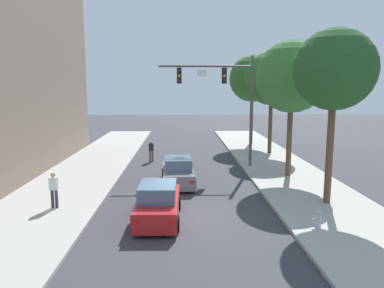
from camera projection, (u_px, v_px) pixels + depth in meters
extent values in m
plane|color=#38383D|center=(186.00, 217.00, 15.62)|extent=(120.00, 120.00, 0.00)
cube|color=#A8A59E|center=(35.00, 217.00, 15.42)|extent=(5.00, 60.00, 0.15)
cube|color=#A8A59E|center=(334.00, 213.00, 15.80)|extent=(5.00, 60.00, 0.15)
cylinder|color=#514C47|center=(251.00, 112.00, 24.64)|extent=(0.20, 0.20, 7.50)
cylinder|color=#514C47|center=(206.00, 66.00, 24.08)|extent=(6.31, 0.14, 0.14)
cube|color=black|center=(224.00, 76.00, 24.21)|extent=(0.32, 0.28, 1.05)
sphere|color=#2D2823|center=(225.00, 71.00, 24.01)|extent=(0.18, 0.18, 0.18)
sphere|color=yellow|center=(225.00, 76.00, 24.06)|extent=(0.18, 0.18, 0.18)
sphere|color=#2D2823|center=(224.00, 81.00, 24.11)|extent=(0.18, 0.18, 0.18)
cube|color=black|center=(179.00, 76.00, 24.12)|extent=(0.32, 0.28, 1.05)
sphere|color=#2D2823|center=(179.00, 71.00, 23.92)|extent=(0.18, 0.18, 0.18)
sphere|color=yellow|center=(179.00, 76.00, 23.97)|extent=(0.18, 0.18, 0.18)
sphere|color=#2D2823|center=(179.00, 81.00, 24.02)|extent=(0.18, 0.18, 0.18)
cube|color=white|center=(202.00, 73.00, 24.12)|extent=(0.60, 0.03, 0.44)
cube|color=slate|center=(178.00, 175.00, 20.76)|extent=(1.92, 4.28, 0.80)
cube|color=slate|center=(178.00, 163.00, 20.50)|extent=(1.60, 2.08, 0.64)
cylinder|color=black|center=(164.00, 174.00, 22.02)|extent=(0.25, 0.65, 0.64)
cylinder|color=black|center=(190.00, 173.00, 22.15)|extent=(0.25, 0.65, 0.64)
cylinder|color=black|center=(164.00, 185.00, 19.45)|extent=(0.25, 0.65, 0.64)
cylinder|color=black|center=(194.00, 185.00, 19.58)|extent=(0.25, 0.65, 0.64)
cube|color=red|center=(167.00, 183.00, 18.61)|extent=(0.20, 0.05, 0.14)
cube|color=red|center=(192.00, 182.00, 18.71)|extent=(0.20, 0.05, 0.14)
cube|color=#B21E1E|center=(158.00, 207.00, 15.21)|extent=(1.77, 4.23, 0.80)
cube|color=slate|center=(158.00, 191.00, 14.95)|extent=(1.53, 2.03, 0.64)
cylinder|color=black|center=(143.00, 203.00, 16.53)|extent=(0.23, 0.64, 0.64)
cylinder|color=black|center=(178.00, 202.00, 16.55)|extent=(0.23, 0.64, 0.64)
cylinder|color=black|center=(135.00, 224.00, 13.95)|extent=(0.23, 0.64, 0.64)
cylinder|color=black|center=(177.00, 223.00, 13.97)|extent=(0.23, 0.64, 0.64)
cube|color=red|center=(136.00, 223.00, 13.09)|extent=(0.20, 0.04, 0.14)
cube|color=red|center=(171.00, 222.00, 13.11)|extent=(0.20, 0.04, 0.14)
cylinder|color=#333338|center=(52.00, 199.00, 16.24)|extent=(0.14, 0.14, 0.85)
cylinder|color=#333338|center=(56.00, 199.00, 16.24)|extent=(0.14, 0.14, 0.85)
cube|color=silver|center=(54.00, 184.00, 16.13)|extent=(0.36, 0.22, 0.56)
sphere|color=tan|center=(53.00, 175.00, 16.07)|extent=(0.22, 0.22, 0.22)
cylinder|color=brown|center=(150.00, 156.00, 27.15)|extent=(0.14, 0.14, 0.85)
cylinder|color=brown|center=(153.00, 156.00, 27.16)|extent=(0.14, 0.14, 0.85)
cube|color=#26262D|center=(151.00, 147.00, 27.05)|extent=(0.36, 0.22, 0.56)
sphere|color=tan|center=(151.00, 142.00, 26.98)|extent=(0.22, 0.22, 0.22)
cylinder|color=#B2B2B7|center=(318.00, 220.00, 14.02)|extent=(0.24, 0.24, 0.55)
sphere|color=#B2B2B7|center=(319.00, 212.00, 13.97)|extent=(0.22, 0.22, 0.22)
cylinder|color=#B2B2B7|center=(314.00, 220.00, 14.01)|extent=(0.12, 0.09, 0.09)
cylinder|color=#B2B2B7|center=(323.00, 220.00, 14.02)|extent=(0.12, 0.09, 0.09)
cylinder|color=brown|center=(330.00, 153.00, 16.69)|extent=(0.32, 0.32, 4.81)
sphere|color=#235123|center=(335.00, 69.00, 16.11)|extent=(3.68, 3.68, 3.68)
cylinder|color=brown|center=(289.00, 140.00, 22.02)|extent=(0.32, 0.32, 4.42)
sphere|color=#387033|center=(292.00, 77.00, 21.43)|extent=(4.31, 4.31, 4.31)
cylinder|color=brown|center=(270.00, 126.00, 29.89)|extent=(0.32, 0.32, 4.50)
sphere|color=#2D6028|center=(272.00, 78.00, 29.29)|extent=(4.38, 4.38, 4.38)
cylinder|color=brown|center=(251.00, 120.00, 34.41)|extent=(0.32, 0.32, 4.59)
sphere|color=#2D6028|center=(252.00, 79.00, 33.81)|extent=(4.34, 4.34, 4.34)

